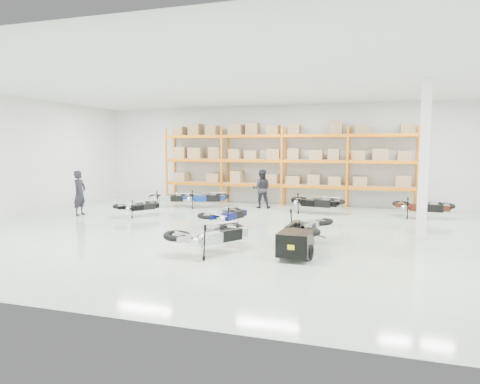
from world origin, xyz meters
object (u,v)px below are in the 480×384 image
(moto_black_far_left, at_px, (138,203))
(moto_touring_right, at_px, (306,222))
(moto_blue_centre, at_px, (226,211))
(moto_back_c, at_px, (316,199))
(moto_back_a, at_px, (205,194))
(moto_back_b, at_px, (170,195))
(person_left, at_px, (80,193))
(person_back, at_px, (261,189))
(trailer, at_px, (295,243))
(moto_silver_left, at_px, (211,229))
(moto_back_d, at_px, (423,203))

(moto_black_far_left, bearing_deg, moto_touring_right, -167.59)
(moto_blue_centre, xyz_separation_m, moto_back_c, (2.44, 3.84, 0.06))
(moto_back_a, height_order, moto_back_b, moto_back_a)
(moto_back_a, distance_m, moto_back_c, 4.82)
(moto_back_b, distance_m, person_left, 3.90)
(person_back, bearing_deg, moto_back_b, 1.00)
(trailer, xyz_separation_m, moto_back_a, (-5.28, 7.44, 0.19))
(moto_touring_right, relative_size, moto_back_a, 1.07)
(moto_blue_centre, distance_m, moto_silver_left, 3.50)
(moto_blue_centre, bearing_deg, person_left, 13.77)
(moto_silver_left, xyz_separation_m, moto_touring_right, (2.10, 1.62, 0.00))
(moto_black_far_left, xyz_separation_m, moto_back_b, (0.01, 2.65, 0.04))
(moto_silver_left, bearing_deg, moto_back_b, -21.99)
(moto_black_far_left, relative_size, moto_back_d, 0.85)
(moto_back_b, relative_size, moto_back_d, 0.91)
(moto_silver_left, bearing_deg, person_left, 4.71)
(moto_back_a, bearing_deg, person_back, -97.97)
(moto_touring_right, relative_size, trailer, 1.28)
(moto_blue_centre, relative_size, moto_back_c, 0.91)
(trailer, height_order, moto_back_b, moto_back_b)
(moto_blue_centre, xyz_separation_m, moto_back_a, (-2.38, 4.05, 0.04))
(moto_back_b, height_order, moto_back_c, moto_back_c)
(moto_blue_centre, distance_m, person_back, 4.62)
(moto_touring_right, distance_m, trailer, 1.61)
(moto_back_c, bearing_deg, moto_silver_left, 178.19)
(moto_back_c, xyz_separation_m, person_left, (-8.60, -3.21, 0.28))
(moto_silver_left, xyz_separation_m, person_left, (-6.97, 4.04, 0.26))
(moto_touring_right, bearing_deg, moto_black_far_left, 162.42)
(moto_silver_left, distance_m, moto_back_d, 9.11)
(moto_blue_centre, bearing_deg, moto_silver_left, 122.89)
(moto_black_far_left, relative_size, moto_back_a, 0.85)
(moto_back_d, bearing_deg, moto_black_far_left, 110.04)
(moto_silver_left, relative_size, moto_touring_right, 0.99)
(moto_black_far_left, height_order, moto_back_a, moto_back_a)
(moto_silver_left, distance_m, moto_touring_right, 2.65)
(trailer, xyz_separation_m, moto_back_d, (3.48, 7.18, 0.19))
(person_left, bearing_deg, moto_black_far_left, -80.44)
(moto_black_far_left, distance_m, moto_back_d, 10.64)
(moto_black_far_left, distance_m, trailer, 8.18)
(moto_back_d, bearing_deg, person_back, 88.35)
(moto_back_b, bearing_deg, moto_back_d, -105.71)
(moto_back_c, relative_size, person_left, 1.11)
(moto_back_a, height_order, person_back, person_back)
(moto_blue_centre, bearing_deg, moto_touring_right, 168.06)
(person_left, height_order, person_back, person_left)
(moto_touring_right, bearing_deg, trailer, -84.38)
(moto_back_c, height_order, person_back, person_back)
(moto_back_d, relative_size, person_left, 1.08)
(moto_blue_centre, relative_size, moto_touring_right, 0.87)
(trailer, bearing_deg, moto_back_d, 66.17)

